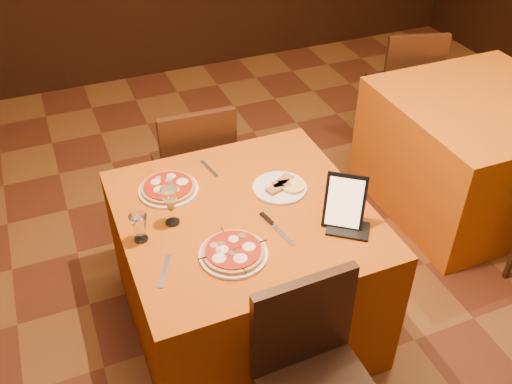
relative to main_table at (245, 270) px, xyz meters
name	(u,v)px	position (x,y,z in m)	size (l,w,h in m)	color
floor	(350,364)	(0.38, -0.45, -0.38)	(6.00, 7.00, 0.01)	#5E2D19
main_table	(245,270)	(0.00, 0.00, 0.00)	(1.10, 1.10, 0.75)	#A94E0A
side_table	(473,152)	(1.72, 0.42, 0.00)	(1.10, 1.10, 0.75)	#D3640D
chair_main_far	(193,166)	(0.00, 0.84, 0.08)	(0.47, 0.47, 0.91)	black
chair_side_far	(401,85)	(1.72, 1.26, 0.08)	(0.48, 0.48, 0.91)	black
pizza_near	(233,253)	(-0.14, -0.25, 0.39)	(0.29, 0.29, 0.03)	white
pizza_far	(168,189)	(-0.27, 0.27, 0.39)	(0.28, 0.28, 0.03)	white
cutlet_dish	(280,187)	(0.22, 0.09, 0.39)	(0.26, 0.26, 0.03)	white
wine_glass	(171,206)	(-0.32, 0.05, 0.47)	(0.07, 0.07, 0.19)	#E0D97F
water_glass	(139,228)	(-0.47, -0.01, 0.44)	(0.08, 0.08, 0.13)	white
tablet	(345,202)	(0.37, -0.24, 0.49)	(0.17, 0.01, 0.24)	black
knife	(278,230)	(0.09, -0.17, 0.38)	(0.23, 0.02, 0.01)	silver
fork_near	(165,271)	(-0.43, -0.23, 0.38)	(0.18, 0.02, 0.01)	silver
fork_far	(209,169)	(-0.04, 0.37, 0.38)	(0.16, 0.02, 0.01)	silver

